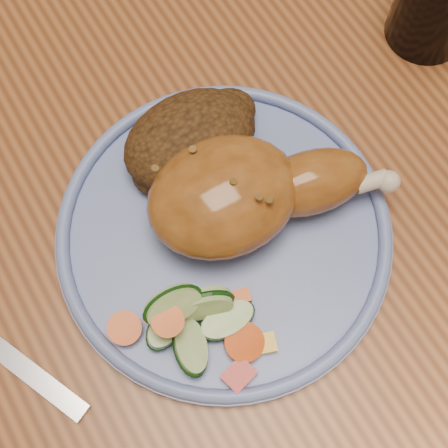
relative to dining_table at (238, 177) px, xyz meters
The scene contains 7 objects.
ground 0.67m from the dining_table, ahead, with size 4.00×4.00×0.00m, color brown.
dining_table is the anchor object (origin of this frame).
plate 0.13m from the dining_table, 129.07° to the right, with size 0.25×0.25×0.01m, color #677BBE.
plate_rim 0.13m from the dining_table, 129.07° to the right, with size 0.25×0.25×0.01m, color #677BBE.
chicken_leg 0.14m from the dining_table, 119.02° to the right, with size 0.18×0.11×0.06m.
rice_pilaf 0.12m from the dining_table, behind, with size 0.11×0.08×0.05m.
vegetable_pile 0.19m from the dining_table, 132.62° to the right, with size 0.10×0.09×0.05m.
Camera 1 is at (-0.14, -0.20, 1.19)m, focal length 50.00 mm.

